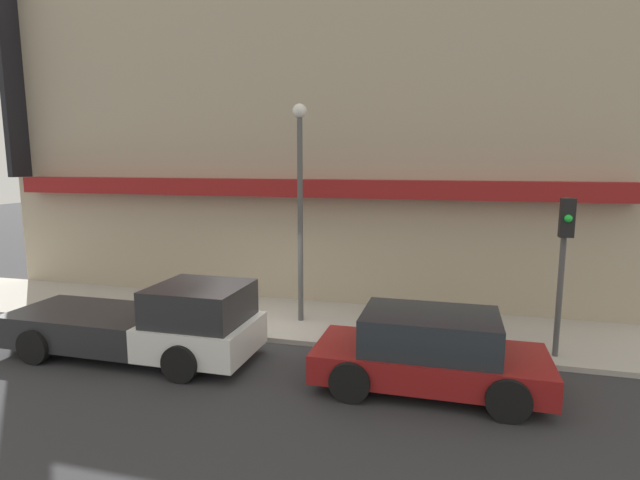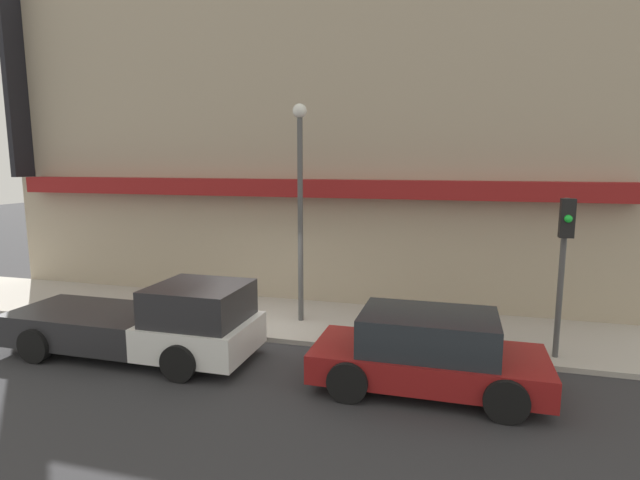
{
  "view_description": "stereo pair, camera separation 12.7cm",
  "coord_description": "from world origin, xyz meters",
  "px_view_note": "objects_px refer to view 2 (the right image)",
  "views": [
    {
      "loc": [
        4.68,
        -10.71,
        4.27
      ],
      "look_at": [
        1.46,
        1.36,
        2.32
      ],
      "focal_mm": 28.0,
      "sensor_mm": 36.0,
      "label": 1
    },
    {
      "loc": [
        4.8,
        -10.68,
        4.27
      ],
      "look_at": [
        1.46,
        1.36,
        2.32
      ],
      "focal_mm": 28.0,
      "sensor_mm": 36.0,
      "label": 2
    }
  ],
  "objects_px": {
    "pickup_truck": "(148,323)",
    "fire_hydrant": "(473,335)",
    "parked_car": "(428,352)",
    "street_lamp": "(300,188)",
    "traffic_light": "(564,249)"
  },
  "relations": [
    {
      "from": "fire_hydrant",
      "to": "traffic_light",
      "type": "distance_m",
      "value": 2.64
    },
    {
      "from": "parked_car",
      "to": "fire_hydrant",
      "type": "distance_m",
      "value": 2.18
    },
    {
      "from": "pickup_truck",
      "to": "street_lamp",
      "type": "height_order",
      "value": "street_lamp"
    },
    {
      "from": "street_lamp",
      "to": "traffic_light",
      "type": "bearing_deg",
      "value": -9.61
    },
    {
      "from": "pickup_truck",
      "to": "parked_car",
      "type": "distance_m",
      "value": 6.05
    },
    {
      "from": "fire_hydrant",
      "to": "parked_car",
      "type": "bearing_deg",
      "value": -114.19
    },
    {
      "from": "parked_car",
      "to": "street_lamp",
      "type": "distance_m",
      "value": 5.41
    },
    {
      "from": "parked_car",
      "to": "fire_hydrant",
      "type": "bearing_deg",
      "value": 66.55
    },
    {
      "from": "pickup_truck",
      "to": "street_lamp",
      "type": "bearing_deg",
      "value": 51.46
    },
    {
      "from": "parked_car",
      "to": "street_lamp",
      "type": "height_order",
      "value": "street_lamp"
    },
    {
      "from": "pickup_truck",
      "to": "parked_car",
      "type": "xyz_separation_m",
      "value": [
        6.05,
        -0.0,
        -0.03
      ]
    },
    {
      "from": "pickup_truck",
      "to": "fire_hydrant",
      "type": "height_order",
      "value": "pickup_truck"
    },
    {
      "from": "street_lamp",
      "to": "fire_hydrant",
      "type": "bearing_deg",
      "value": -13.11
    },
    {
      "from": "pickup_truck",
      "to": "fire_hydrant",
      "type": "bearing_deg",
      "value": 18.16
    },
    {
      "from": "fire_hydrant",
      "to": "street_lamp",
      "type": "relative_size",
      "value": 0.13
    }
  ]
}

